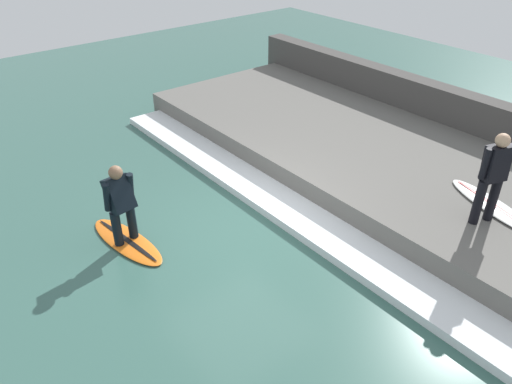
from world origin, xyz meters
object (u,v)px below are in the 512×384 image
Objects in this scene: surfboard_riding at (127,241)px; surfer_riding at (120,201)px; surfboard_waiting_near at (493,206)px; surfer_waiting_near at (493,174)px.

surfer_riding reaches higher than surfboard_riding.
surfer_waiting_near is at bearing -172.13° from surfboard_waiting_near.
surfboard_waiting_near reaches higher than surfboard_riding.
surfer_waiting_near is (4.71, -3.91, 0.57)m from surfer_riding.
surfboard_waiting_near is at bearing -36.12° from surfer_riding.
surfboard_waiting_near is (5.26, -3.84, -0.31)m from surfer_riding.
surfboard_riding is 6.54m from surfboard_waiting_near.
surfboard_riding is at bearing 143.88° from surfboard_waiting_near.
surfer_riding is 6.15m from surfer_waiting_near.
surfer_waiting_near reaches higher than surfboard_riding.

